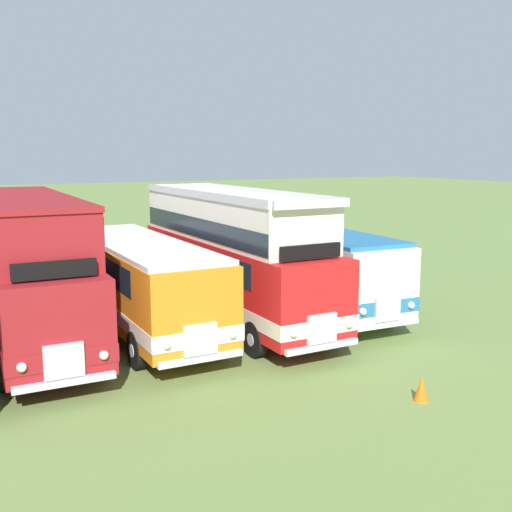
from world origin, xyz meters
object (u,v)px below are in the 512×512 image
bus_fourth_in_row (29,262)px  bus_seventh_in_row (305,261)px  bus_fifth_in_row (140,279)px  bus_sixth_in_row (232,253)px  cone_far_end (422,389)px

bus_fourth_in_row → bus_seventh_in_row: bearing=-1.8°
bus_fifth_in_row → bus_seventh_in_row: same height
bus_fifth_in_row → bus_seventh_in_row: size_ratio=0.98×
bus_fourth_in_row → bus_seventh_in_row: bus_fourth_in_row is taller
bus_sixth_in_row → bus_seventh_in_row: size_ratio=1.07×
bus_fifth_in_row → cone_far_end: bus_fifth_in_row is taller
bus_sixth_in_row → cone_far_end: size_ratio=18.31×
bus_seventh_in_row → cone_far_end: (-2.32, -8.81, -1.46)m
bus_fifth_in_row → cone_far_end: 9.55m
cone_far_end → bus_seventh_in_row: bearing=75.2°
bus_seventh_in_row → bus_fifth_in_row: bearing=-177.1°
bus_fifth_in_row → bus_sixth_in_row: bus_sixth_in_row is taller
bus_seventh_in_row → bus_sixth_in_row: bearing=-172.7°
bus_fourth_in_row → bus_sixth_in_row: (6.46, -0.71, -0.11)m
bus_sixth_in_row → bus_seventh_in_row: 3.32m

